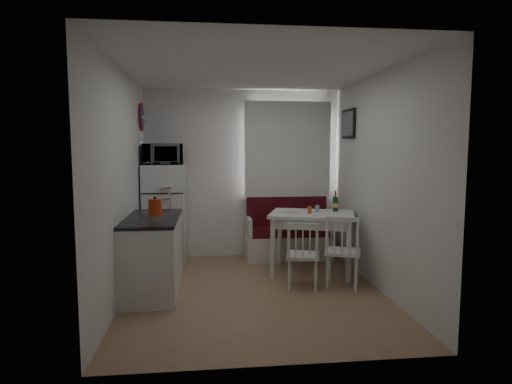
# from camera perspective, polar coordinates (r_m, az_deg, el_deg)

# --- Properties ---
(floor) EXTENTS (3.00, 3.50, 0.02)m
(floor) POSITION_cam_1_polar(r_m,az_deg,el_deg) (5.24, -0.17, -13.14)
(floor) COLOR #9E7454
(floor) RESTS_ON ground
(ceiling) EXTENTS (3.00, 3.50, 0.02)m
(ceiling) POSITION_cam_1_polar(r_m,az_deg,el_deg) (5.03, -0.18, 16.11)
(ceiling) COLOR white
(ceiling) RESTS_ON wall_back
(wall_back) EXTENTS (3.00, 0.02, 2.60)m
(wall_back) POSITION_cam_1_polar(r_m,az_deg,el_deg) (6.70, -1.80, 2.43)
(wall_back) COLOR white
(wall_back) RESTS_ON floor
(wall_front) EXTENTS (3.00, 0.02, 2.60)m
(wall_front) POSITION_cam_1_polar(r_m,az_deg,el_deg) (3.24, 3.17, -1.41)
(wall_front) COLOR white
(wall_front) RESTS_ON floor
(wall_left) EXTENTS (0.02, 3.50, 2.60)m
(wall_left) POSITION_cam_1_polar(r_m,az_deg,el_deg) (5.03, -17.42, 0.97)
(wall_left) COLOR white
(wall_left) RESTS_ON floor
(wall_right) EXTENTS (0.02, 3.50, 2.60)m
(wall_right) POSITION_cam_1_polar(r_m,az_deg,el_deg) (5.34, 16.04, 1.28)
(wall_right) COLOR white
(wall_right) RESTS_ON floor
(window) EXTENTS (1.22, 0.06, 1.47)m
(window) POSITION_cam_1_polar(r_m,az_deg,el_deg) (6.76, 4.16, 5.20)
(window) COLOR white
(window) RESTS_ON wall_back
(curtain) EXTENTS (1.35, 0.02, 1.50)m
(curtain) POSITION_cam_1_polar(r_m,az_deg,el_deg) (6.69, 4.28, 5.62)
(curtain) COLOR white
(curtain) RESTS_ON wall_back
(kitchen_counter) EXTENTS (0.62, 1.32, 1.16)m
(kitchen_counter) POSITION_cam_1_polar(r_m,az_deg,el_deg) (5.27, -13.57, -8.02)
(kitchen_counter) COLOR white
(kitchen_counter) RESTS_ON floor
(wall_sign) EXTENTS (0.03, 0.40, 0.40)m
(wall_sign) POSITION_cam_1_polar(r_m,az_deg,el_deg) (6.45, -14.92, 9.64)
(wall_sign) COLOR navy
(wall_sign) RESTS_ON wall_left
(picture_frame) EXTENTS (0.04, 0.52, 0.42)m
(picture_frame) POSITION_cam_1_polar(r_m,az_deg,el_deg) (6.36, 12.20, 8.87)
(picture_frame) COLOR black
(picture_frame) RESTS_ON wall_right
(bench) EXTENTS (1.32, 0.51, 0.94)m
(bench) POSITION_cam_1_polar(r_m,az_deg,el_deg) (6.70, 4.32, -6.13)
(bench) COLOR white
(bench) RESTS_ON floor
(dining_table) EXTENTS (1.30, 1.08, 0.83)m
(dining_table) POSITION_cam_1_polar(r_m,az_deg,el_deg) (5.85, 7.51, -3.67)
(dining_table) COLOR white
(dining_table) RESTS_ON floor
(chair_left) EXTENTS (0.47, 0.46, 0.44)m
(chair_left) POSITION_cam_1_polar(r_m,az_deg,el_deg) (5.21, 6.52, -7.42)
(chair_left) COLOR white
(chair_left) RESTS_ON floor
(chair_right) EXTENTS (0.54, 0.53, 0.48)m
(chair_right) POSITION_cam_1_polar(r_m,az_deg,el_deg) (5.33, 11.83, -6.76)
(chair_right) COLOR white
(chair_right) RESTS_ON floor
(fridge) EXTENTS (0.59, 0.59, 1.47)m
(fridge) POSITION_cam_1_polar(r_m,az_deg,el_deg) (6.43, -12.09, -2.94)
(fridge) COLOR white
(fridge) RESTS_ON floor
(microwave) EXTENTS (0.54, 0.37, 0.30)m
(microwave) POSITION_cam_1_polar(r_m,az_deg,el_deg) (6.30, -12.31, 4.96)
(microwave) COLOR white
(microwave) RESTS_ON fridge
(kettle) EXTENTS (0.18, 0.18, 0.24)m
(kettle) POSITION_cam_1_polar(r_m,az_deg,el_deg) (5.06, -13.32, -2.07)
(kettle) COLOR red
(kettle) RESTS_ON kitchen_counter
(wine_bottle) EXTENTS (0.07, 0.07, 0.29)m
(wine_bottle) POSITION_cam_1_polar(r_m,az_deg,el_deg) (6.00, 10.55, -1.17)
(wine_bottle) COLOR #133E22
(wine_bottle) RESTS_ON dining_table
(drinking_glass_orange) EXTENTS (0.06, 0.06, 0.09)m
(drinking_glass_orange) POSITION_cam_1_polar(r_m,az_deg,el_deg) (5.77, 7.16, -2.39)
(drinking_glass_orange) COLOR #D95A24
(drinking_glass_orange) RESTS_ON dining_table
(drinking_glass_blue) EXTENTS (0.06, 0.06, 0.09)m
(drinking_glass_blue) POSITION_cam_1_polar(r_m,az_deg,el_deg) (5.90, 8.16, -2.22)
(drinking_glass_blue) COLOR #7BBFD1
(drinking_glass_blue) RESTS_ON dining_table
(plate) EXTENTS (0.22, 0.22, 0.02)m
(plate) POSITION_cam_1_polar(r_m,az_deg,el_deg) (5.79, 4.59, -2.72)
(plate) COLOR white
(plate) RESTS_ON dining_table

